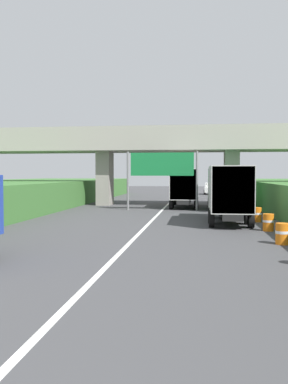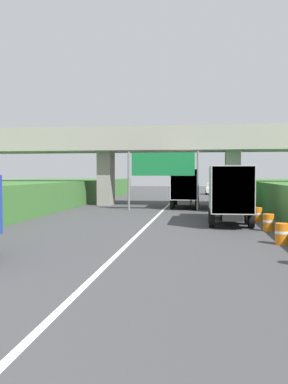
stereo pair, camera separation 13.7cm
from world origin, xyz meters
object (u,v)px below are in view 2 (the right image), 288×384
(construction_barrel_4, at_px, (257,215))
(truck_green, at_px, (223,186))
(construction_barrel_2, at_px, (282,234))
(truck_black, at_px, (229,191))
(overhead_highway_sign, at_px, (163,167))
(construction_barrel_3, at_px, (268,222))
(car_white, at_px, (212,189))
(truck_orange, at_px, (186,186))

(construction_barrel_4, bearing_deg, truck_green, 99.40)
(construction_barrel_2, bearing_deg, construction_barrel_4, 89.18)
(truck_black, xyz_separation_m, construction_barrel_4, (1.81, 0.73, -1.47))
(overhead_highway_sign, relative_size, construction_barrel_4, 6.53)
(construction_barrel_2, xyz_separation_m, construction_barrel_4, (0.12, 8.17, 0.00))
(construction_barrel_4, bearing_deg, construction_barrel_3, -89.99)
(construction_barrel_2, bearing_deg, overhead_highway_sign, 112.58)
(overhead_highway_sign, distance_m, construction_barrel_2, 17.09)
(car_white, xyz_separation_m, construction_barrel_3, (1.77, -39.14, -0.40))
(construction_barrel_3, distance_m, construction_barrel_4, 4.09)
(truck_green, bearing_deg, overhead_highway_sign, -157.08)
(overhead_highway_sign, distance_m, truck_green, 5.66)
(overhead_highway_sign, relative_size, construction_barrel_2, 6.53)
(overhead_highway_sign, xyz_separation_m, construction_barrel_3, (6.57, -11.43, -3.07))
(truck_orange, xyz_separation_m, construction_barrel_3, (4.83, -14.84, -1.47))
(truck_orange, bearing_deg, construction_barrel_2, -76.03)
(truck_green, xyz_separation_m, construction_barrel_3, (1.57, -13.55, -1.47))
(overhead_highway_sign, height_order, truck_black, overhead_highway_sign)
(truck_orange, relative_size, car_white, 1.78)
(car_white, distance_m, construction_barrel_3, 39.18)
(construction_barrel_3, bearing_deg, car_white, 92.59)
(construction_barrel_4, bearing_deg, car_white, 92.89)
(overhead_highway_sign, relative_size, truck_green, 0.81)
(truck_orange, bearing_deg, truck_green, -21.62)
(truck_green, bearing_deg, truck_orange, 158.38)
(car_white, height_order, construction_barrel_3, car_white)
(truck_green, relative_size, car_white, 1.78)
(construction_barrel_2, bearing_deg, construction_barrel_3, 88.34)
(truck_black, height_order, construction_barrel_4, truck_black)
(truck_green, relative_size, construction_barrel_2, 8.11)
(truck_black, height_order, construction_barrel_2, truck_black)
(truck_green, distance_m, truck_black, 10.20)
(overhead_highway_sign, bearing_deg, construction_barrel_4, -48.18)
(truck_black, bearing_deg, car_white, 89.93)
(construction_barrel_2, height_order, construction_barrel_4, same)
(overhead_highway_sign, bearing_deg, construction_barrel_3, -60.10)
(truck_green, xyz_separation_m, construction_barrel_2, (1.45, -17.64, -1.47))
(truck_black, bearing_deg, construction_barrel_2, -77.16)
(truck_orange, bearing_deg, car_white, 82.83)
(construction_barrel_3, bearing_deg, truck_black, 118.40)
(overhead_highway_sign, height_order, truck_green, overhead_highway_sign)
(construction_barrel_2, bearing_deg, truck_green, 94.70)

